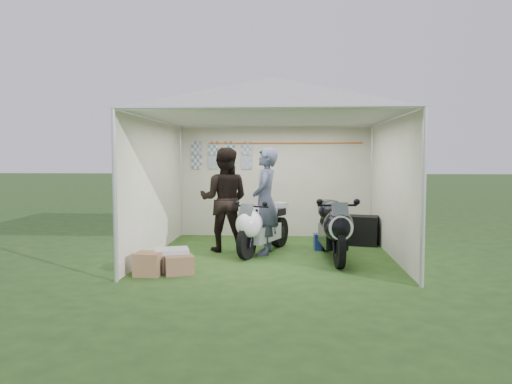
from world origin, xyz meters
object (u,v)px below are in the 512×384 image
paddock_stand (325,242)px  crate_2 (159,259)px  equipment_box (363,230)px  person_dark_jacket (224,199)px  motorcycle_black (333,226)px  crate_1 (149,264)px  crate_0 (171,260)px  crate_3 (179,265)px  canopy_tent (272,103)px  person_blue_jacket (265,201)px  motorcycle_white (261,224)px

paddock_stand → crate_2: paddock_stand is taller
equipment_box → person_dark_jacket: bearing=-163.2°
motorcycle_black → crate_2: size_ratio=6.31×
crate_1 → equipment_box: bearing=38.0°
motorcycle_black → crate_0: 2.62m
motorcycle_black → crate_1: bearing=-160.2°
crate_2 → crate_3: size_ratio=0.80×
canopy_tent → person_dark_jacket: 1.88m
motorcycle_black → paddock_stand: (-0.07, 0.91, -0.41)m
person_blue_jacket → crate_1: 2.39m
person_blue_jacket → crate_2: (-1.57, -1.10, -0.79)m
crate_1 → crate_3: 0.42m
canopy_tent → paddock_stand: bearing=27.6°
paddock_stand → equipment_box: (0.76, 0.53, 0.13)m
motorcycle_black → equipment_box: (0.69, 1.45, -0.28)m
motorcycle_black → crate_0: size_ratio=4.10×
motorcycle_black → crate_0: motorcycle_black is taller
canopy_tent → crate_3: (-1.26, -1.55, -2.44)m
person_blue_jacket → crate_0: bearing=-39.6°
crate_2 → crate_3: bearing=-48.3°
canopy_tent → crate_2: canopy_tent is taller
motorcycle_white → motorcycle_black: bearing=1.7°
person_dark_jacket → equipment_box: 2.74m
paddock_stand → crate_2: bearing=-149.1°
equipment_box → crate_1: 4.29m
motorcycle_white → crate_2: bearing=-120.7°
canopy_tent → paddock_stand: 2.65m
paddock_stand → crate_0: bearing=-142.1°
motorcycle_white → crate_2: (-1.50, -1.11, -0.39)m
canopy_tent → equipment_box: (1.70, 1.02, -2.30)m
canopy_tent → crate_1: 3.36m
crate_2 → motorcycle_black: bearing=13.7°
canopy_tent → motorcycle_white: size_ratio=3.24×
person_dark_jacket → equipment_box: person_dark_jacket is taller
canopy_tent → person_blue_jacket: bearing=166.9°
paddock_stand → person_blue_jacket: 1.38m
canopy_tent → motorcycle_black: 2.30m
person_blue_jacket → crate_2: bearing=-50.8°
person_dark_jacket → crate_0: person_dark_jacket is taller
motorcycle_black → crate_1: (-2.69, -1.20, -0.39)m
crate_0 → crate_1: crate_0 is taller
person_blue_jacket → canopy_tent: bearing=81.0°
canopy_tent → equipment_box: 3.04m
crate_3 → canopy_tent: bearing=50.9°
crate_2 → crate_3: crate_3 is taller
motorcycle_black → paddock_stand: 1.00m
crate_0 → crate_1: bearing=-133.4°
crate_1 → crate_2: (-0.00, 0.54, -0.04)m
person_blue_jacket → equipment_box: person_blue_jacket is taller
crate_0 → crate_2: bearing=134.6°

